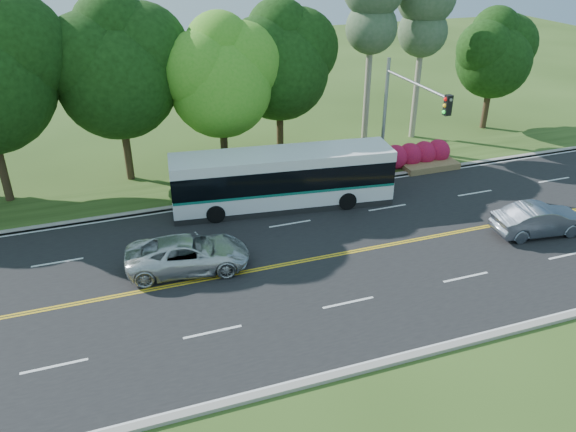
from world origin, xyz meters
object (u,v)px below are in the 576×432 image
object	(u,v)px
traffic_signal	(403,110)
transit_bus	(282,180)
suv	(188,254)
sedan	(540,220)

from	to	relation	value
traffic_signal	transit_bus	bearing A→B (deg)	178.39
traffic_signal	suv	bearing A→B (deg)	-160.94
transit_bus	sedan	bearing A→B (deg)	-26.23
transit_bus	suv	xyz separation A→B (m)	(-5.83, -4.51, -0.76)
transit_bus	sedan	xyz separation A→B (m)	(10.74, -6.99, -0.74)
traffic_signal	transit_bus	xyz separation A→B (m)	(-6.69, 0.19, -3.16)
sedan	suv	world-z (taller)	sedan
transit_bus	sedan	distance (m)	12.83
sedan	suv	bearing A→B (deg)	88.38
traffic_signal	suv	size ratio (longest dim) A/B	1.32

